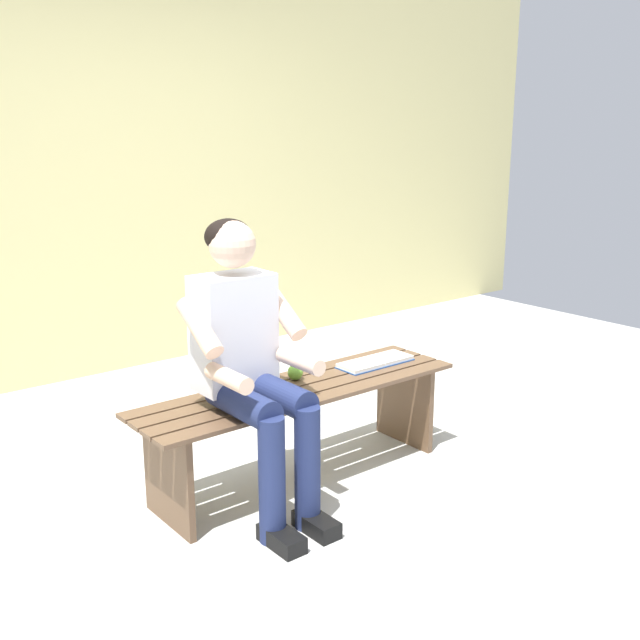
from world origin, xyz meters
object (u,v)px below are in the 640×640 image
person_seated (250,357)px  book_open (375,362)px  bench_near (300,409)px  apple (295,372)px

person_seated → book_open: (-0.85, -0.13, -0.23)m
bench_near → person_seated: person_seated is taller
bench_near → apple: bearing=-114.3°
book_open → bench_near: bearing=3.1°
bench_near → person_seated: size_ratio=1.28×
person_seated → book_open: size_ratio=3.08×
apple → book_open: 0.47m
person_seated → book_open: 0.89m
apple → book_open: size_ratio=0.18×
person_seated → bench_near: bearing=-163.4°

